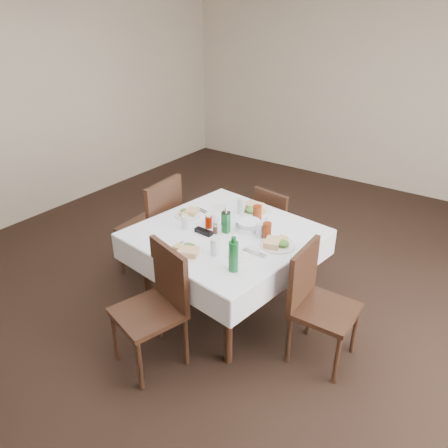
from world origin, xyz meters
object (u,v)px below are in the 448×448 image
(chair_south, at_px, (158,300))
(ketchup_bottle, at_px, (209,221))
(bread_basket, at_px, (249,225))
(green_bottle, at_px, (233,256))
(water_w, at_px, (185,222))
(coffee_mug, at_px, (211,219))
(water_e, at_px, (260,231))
(water_s, at_px, (215,246))
(chair_west, at_px, (156,222))
(dining_table, at_px, (225,240))
(oil_cruet_green, at_px, (226,223))
(chair_north, at_px, (275,222))
(water_n, at_px, (241,206))
(chair_east, at_px, (315,297))
(oil_cruet_dark, at_px, (226,221))

(chair_south, relative_size, ketchup_bottle, 7.71)
(bread_basket, xyz_separation_m, green_bottle, (0.25, -0.59, 0.08))
(water_w, xyz_separation_m, coffee_mug, (0.12, 0.20, -0.01))
(water_e, distance_m, bread_basket, 0.16)
(green_bottle, bearing_deg, water_s, 156.24)
(chair_west, relative_size, water_e, 9.09)
(coffee_mug, distance_m, green_bottle, 0.75)
(dining_table, xyz_separation_m, oil_cruet_green, (0.02, -0.00, 0.17))
(chair_north, bearing_deg, bread_basket, -78.51)
(water_n, xyz_separation_m, water_w, (-0.22, -0.51, -0.01))
(oil_cruet_green, bearing_deg, bread_basket, 53.64)
(bread_basket, bearing_deg, chair_west, -175.14)
(chair_south, height_order, bread_basket, chair_south)
(ketchup_bottle, bearing_deg, water_e, 14.39)
(chair_east, relative_size, water_s, 6.89)
(water_e, distance_m, oil_cruet_green, 0.28)
(oil_cruet_dark, height_order, oil_cruet_green, oil_cruet_dark)
(chair_east, distance_m, coffee_mug, 1.09)
(oil_cruet_green, bearing_deg, dining_table, 164.74)
(oil_cruet_dark, bearing_deg, green_bottle, -49.59)
(water_e, bearing_deg, oil_cruet_green, -160.06)
(chair_north, distance_m, chair_east, 1.32)
(chair_south, height_order, oil_cruet_dark, oil_cruet_dark)
(water_n, height_order, ketchup_bottle, water_n)
(green_bottle, bearing_deg, bread_basket, 112.89)
(chair_south, bearing_deg, chair_north, 89.25)
(coffee_mug, bearing_deg, water_n, 72.32)
(chair_west, distance_m, water_s, 1.11)
(chair_north, relative_size, bread_basket, 3.79)
(chair_north, height_order, ketchup_bottle, ketchup_bottle)
(chair_west, bearing_deg, water_e, 0.98)
(chair_west, bearing_deg, ketchup_bottle, -7.34)
(water_w, distance_m, oil_cruet_green, 0.35)
(dining_table, distance_m, chair_north, 0.92)
(oil_cruet_green, bearing_deg, green_bottle, -49.69)
(chair_north, bearing_deg, ketchup_bottle, -98.23)
(oil_cruet_green, distance_m, ketchup_bottle, 0.17)
(dining_table, bearing_deg, chair_west, 175.30)
(chair_north, xyz_separation_m, water_e, (0.29, -0.81, 0.34))
(chair_south, distance_m, oil_cruet_dark, 0.85)
(water_n, distance_m, oil_cruet_dark, 0.37)
(chair_east, distance_m, ketchup_bottle, 1.06)
(chair_west, relative_size, oil_cruet_green, 4.90)
(oil_cruet_dark, distance_m, green_bottle, 0.58)
(dining_table, xyz_separation_m, water_e, (0.27, 0.09, 0.14))
(water_e, distance_m, coffee_mug, 0.46)
(water_e, bearing_deg, water_w, -158.12)
(chair_south, distance_m, chair_west, 1.17)
(chair_south, height_order, water_e, chair_south)
(chair_west, relative_size, green_bottle, 3.80)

